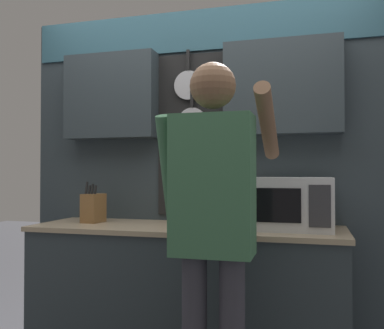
# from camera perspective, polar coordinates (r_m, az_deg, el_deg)

# --- Properties ---
(base_cabinet_counter) EXTENTS (1.94, 0.61, 0.93)m
(base_cabinet_counter) POSITION_cam_1_polar(r_m,az_deg,el_deg) (2.80, -0.91, -17.77)
(base_cabinet_counter) COLOR #2D383D
(base_cabinet_counter) RESTS_ON ground_plane
(back_wall_unit) EXTENTS (2.51, 0.20, 2.40)m
(back_wall_unit) POSITION_cam_1_polar(r_m,az_deg,el_deg) (2.95, 0.69, 2.56)
(back_wall_unit) COLOR #2D383D
(back_wall_unit) RESTS_ON ground_plane
(microwave) EXTENTS (0.52, 0.38, 0.31)m
(microwave) POSITION_cam_1_polar(r_m,az_deg,el_deg) (2.61, 12.55, -5.05)
(microwave) COLOR silver
(microwave) RESTS_ON base_cabinet_counter
(knife_block) EXTENTS (0.13, 0.16, 0.27)m
(knife_block) POSITION_cam_1_polar(r_m,az_deg,el_deg) (2.97, -13.02, -5.63)
(knife_block) COLOR brown
(knife_block) RESTS_ON base_cabinet_counter
(utensil_crock) EXTENTS (0.12, 0.12, 0.30)m
(utensil_crock) POSITION_cam_1_polar(r_m,az_deg,el_deg) (2.69, 1.24, -6.68)
(utensil_crock) COLOR white
(utensil_crock) RESTS_ON base_cabinet_counter
(person) EXTENTS (0.54, 0.64, 1.78)m
(person) POSITION_cam_1_polar(r_m,az_deg,el_deg) (2.03, 2.88, -6.50)
(person) COLOR #383842
(person) RESTS_ON ground_plane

